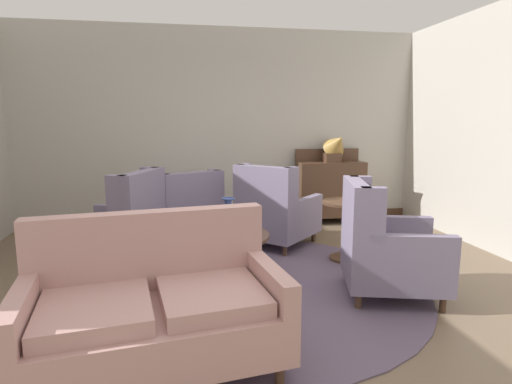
% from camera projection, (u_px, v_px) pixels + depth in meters
% --- Properties ---
extents(ground, '(8.61, 8.61, 0.00)m').
position_uv_depth(ground, '(257.00, 300.00, 3.78)').
color(ground, brown).
extents(wall_back, '(6.31, 0.08, 2.95)m').
position_uv_depth(wall_back, '(222.00, 128.00, 6.46)').
color(wall_back, '#BCB7AD').
rests_on(wall_back, ground).
extents(wall_right, '(0.08, 4.21, 2.95)m').
position_uv_depth(wall_right, '(502.00, 130.00, 4.94)').
color(wall_right, '#BCB7AD').
rests_on(wall_right, ground).
extents(baseboard_back, '(6.15, 0.03, 0.12)m').
position_uv_depth(baseboard_back, '(224.00, 219.00, 6.64)').
color(baseboard_back, '#4C3323').
rests_on(baseboard_back, ground).
extents(area_rug, '(3.31, 3.31, 0.01)m').
position_uv_depth(area_rug, '(251.00, 287.00, 4.07)').
color(area_rug, '#5B4C60').
rests_on(area_rug, ground).
extents(coffee_table, '(0.87, 0.87, 0.49)m').
position_uv_depth(coffee_table, '(225.00, 243.00, 4.13)').
color(coffee_table, '#4C3323').
rests_on(coffee_table, ground).
extents(porcelain_vase, '(0.17, 0.17, 0.36)m').
position_uv_depth(porcelain_vase, '(228.00, 218.00, 4.07)').
color(porcelain_vase, '#384C93').
rests_on(porcelain_vase, coffee_table).
extents(settee, '(1.69, 1.06, 0.98)m').
position_uv_depth(settee, '(155.00, 310.00, 2.68)').
color(settee, tan).
rests_on(settee, ground).
extents(armchair_back_corner, '(1.20, 1.20, 1.05)m').
position_uv_depth(armchair_back_corner, '(275.00, 213.00, 5.35)').
color(armchair_back_corner, slate).
rests_on(armchair_back_corner, ground).
extents(armchair_near_sideboard, '(1.11, 1.09, 1.06)m').
position_uv_depth(armchair_near_sideboard, '(122.00, 227.00, 4.60)').
color(armchair_near_sideboard, slate).
rests_on(armchair_near_sideboard, ground).
extents(armchair_near_window, '(1.09, 1.15, 0.96)m').
position_uv_depth(armchair_near_window, '(184.00, 212.00, 5.49)').
color(armchair_near_window, slate).
rests_on(armchair_near_window, ground).
extents(armchair_far_left, '(1.03, 0.98, 1.06)m').
position_uv_depth(armchair_far_left, '(385.00, 249.00, 3.83)').
color(armchair_far_left, slate).
rests_on(armchair_far_left, ground).
extents(side_table, '(0.55, 0.55, 0.69)m').
position_uv_depth(side_table, '(346.00, 225.00, 4.79)').
color(side_table, '#4C3323').
rests_on(side_table, ground).
extents(sideboard, '(1.04, 0.40, 1.14)m').
position_uv_depth(sideboard, '(330.00, 188.00, 6.61)').
color(sideboard, '#4C3323').
rests_on(sideboard, ground).
extents(gramophone, '(0.40, 0.49, 0.52)m').
position_uv_depth(gramophone, '(336.00, 146.00, 6.42)').
color(gramophone, '#4C3323').
rests_on(gramophone, sideboard).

